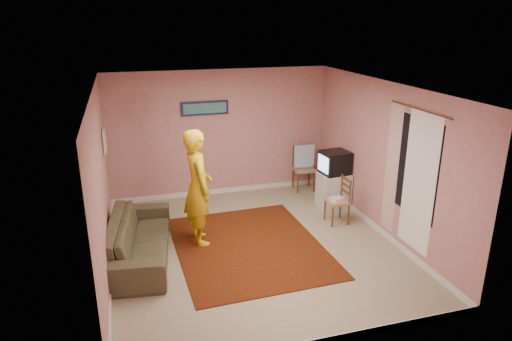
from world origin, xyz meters
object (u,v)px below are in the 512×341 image
object	(u,v)px
sofa	(139,239)
chair_a	(304,164)
tv_cabinet	(333,190)
chair_b	(338,196)
crt_tv	(335,162)
person	(198,187)

from	to	relation	value
sofa	chair_a	bearing A→B (deg)	-52.89
tv_cabinet	chair_b	size ratio (longest dim) A/B	1.51
chair_b	sofa	xyz separation A→B (m)	(-3.50, -0.31, -0.20)
tv_cabinet	crt_tv	size ratio (longest dim) A/B	1.26
chair_b	crt_tv	bearing A→B (deg)	160.33
tv_cabinet	sofa	distance (m)	3.88
crt_tv	chair_b	bearing A→B (deg)	-115.67
chair_a	person	bearing A→B (deg)	-141.96
crt_tv	chair_a	bearing A→B (deg)	94.57
sofa	chair_b	bearing A→B (deg)	-77.65
crt_tv	tv_cabinet	bearing A→B (deg)	0.00
chair_a	person	world-z (taller)	person
crt_tv	sofa	distance (m)	3.92
chair_b	sofa	distance (m)	3.52
chair_a	crt_tv	bearing A→B (deg)	-75.99
chair_a	person	size ratio (longest dim) A/B	0.27
chair_a	person	distance (m)	3.13
chair_b	person	bearing A→B (deg)	-89.14
crt_tv	sofa	size ratio (longest dim) A/B	0.25
tv_cabinet	person	distance (m)	2.92
tv_cabinet	chair_a	distance (m)	1.10
person	chair_b	bearing A→B (deg)	-95.62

